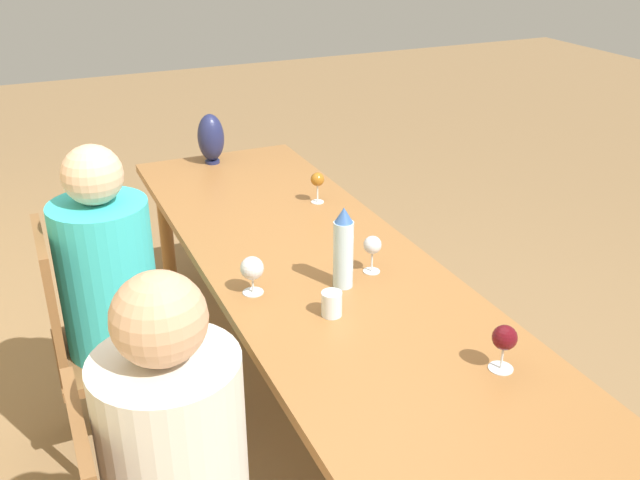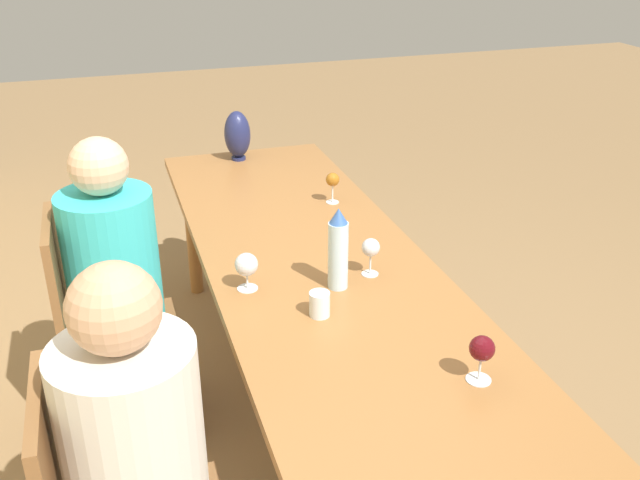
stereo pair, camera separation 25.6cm
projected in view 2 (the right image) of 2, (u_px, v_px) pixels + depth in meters
name	position (u px, v px, depth m)	size (l,w,h in m)	color
ground_plane	(323.00, 432.00, 2.89)	(14.00, 14.00, 0.00)	olive
dining_table	(324.00, 286.00, 2.60)	(2.84, 0.81, 0.75)	#936033
water_bottle	(338.00, 250.00, 2.39)	(0.07, 0.07, 0.29)	silver
water_tumbler	(320.00, 304.00, 2.27)	(0.07, 0.07, 0.08)	silver
vase	(237.00, 135.00, 3.60)	(0.13, 0.13, 0.25)	#1E234C
wine_glass_0	(246.00, 265.00, 2.40)	(0.08, 0.08, 0.13)	silver
wine_glass_1	(333.00, 181.00, 3.10)	(0.06, 0.06, 0.14)	silver
wine_glass_2	(371.00, 249.00, 2.49)	(0.06, 0.06, 0.14)	silver
wine_glass_3	(482.00, 350.00, 1.93)	(0.07, 0.07, 0.14)	silver
chair_far	(100.00, 325.00, 2.70)	(0.44, 0.44, 0.94)	brown
person_near	(143.00, 470.00, 1.78)	(0.35, 0.35, 1.24)	#2D2D38
person_far	(119.00, 284.00, 2.66)	(0.34, 0.34, 1.23)	#2D2D38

